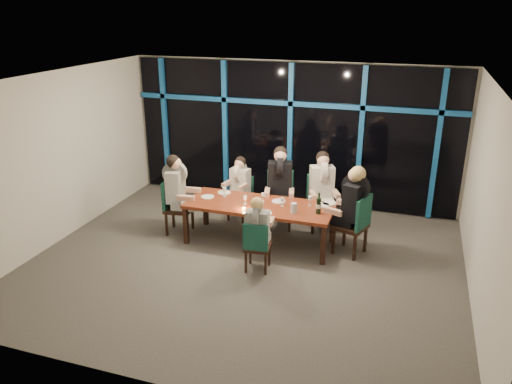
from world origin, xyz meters
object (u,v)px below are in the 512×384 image
diner_far_left (239,179)px  diner_far_right (322,180)px  dining_table (260,208)px  chair_end_left (174,204)px  diner_far_mid (280,176)px  chair_end_right (356,222)px  chair_near_mid (257,244)px  diner_near_mid (258,222)px  chair_far_right (320,199)px  diner_end_left (177,183)px  water_pitcher (294,208)px  chair_far_mid (280,196)px  chair_far_left (242,195)px  wine_bottle (319,206)px  diner_end_right (353,197)px

diner_far_left → diner_far_right: (1.62, 0.04, 0.15)m
dining_table → chair_end_left: 1.65m
diner_far_mid → diner_far_left: bearing=159.7°
chair_end_right → diner_far_left: (-2.38, 0.80, 0.24)m
chair_near_mid → diner_near_mid: diner_near_mid is taller
chair_far_right → diner_near_mid: (-0.62, -1.93, 0.25)m
diner_far_right → diner_end_left: (-2.49, -0.97, -0.01)m
chair_far_right → chair_end_right: size_ratio=0.97×
chair_far_right → chair_near_mid: chair_far_right is taller
diner_near_mid → water_pitcher: bearing=-124.7°
chair_far_mid → chair_end_left: bearing=-166.0°
chair_far_left → diner_far_right: diner_far_right is taller
chair_far_left → wine_bottle: size_ratio=2.40×
wine_bottle → diner_far_right: bearing=97.8°
chair_end_right → chair_near_mid: chair_end_right is taller
diner_end_right → diner_near_mid: size_ratio=1.25×
chair_far_mid → diner_near_mid: (0.14, -1.79, 0.22)m
water_pitcher → chair_end_left: bearing=-159.4°
dining_table → chair_far_left: bearing=125.6°
diner_far_left → diner_end_right: size_ratio=0.82×
chair_far_right → chair_end_left: chair_far_right is taller
chair_far_mid → chair_far_right: size_ratio=1.04×
diner_far_left → wine_bottle: diner_far_left is taller
chair_end_right → diner_near_mid: size_ratio=1.28×
dining_table → diner_end_right: diner_end_right is taller
chair_end_left → diner_far_mid: bearing=-73.2°
chair_far_right → diner_far_mid: size_ratio=0.99×
chair_far_mid → diner_far_mid: (0.02, -0.09, 0.43)m
diner_end_right → chair_end_left: bearing=-68.0°
chair_end_left → dining_table: bearing=-95.8°
diner_near_mid → wine_bottle: (0.80, 0.84, 0.06)m
chair_far_left → chair_end_right: (2.37, -0.87, 0.11)m
chair_far_right → diner_end_left: diner_end_left is taller
chair_far_right → wine_bottle: size_ratio=2.84×
diner_far_left → wine_bottle: 2.01m
chair_far_mid → dining_table: bearing=-112.2°
dining_table → water_pitcher: bearing=-17.3°
chair_far_right → diner_near_mid: size_ratio=1.24×
diner_far_left → wine_bottle: (1.76, -0.96, 0.04)m
chair_end_left → diner_end_left: diner_end_left is taller
diner_far_left → water_pitcher: bearing=-28.0°
diner_far_left → chair_end_left: bearing=-125.1°
chair_far_right → diner_far_mid: 0.90m
dining_table → chair_far_right: size_ratio=2.49×
chair_far_right → chair_end_left: size_ratio=1.01×
chair_end_right → wine_bottle: wine_bottle is taller
diner_end_right → diner_near_mid: (-1.33, -1.04, -0.20)m
diner_end_right → water_pitcher: bearing=-52.3°
chair_far_left → chair_far_mid: 0.83m
chair_end_left → diner_far_left: diner_far_left is taller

